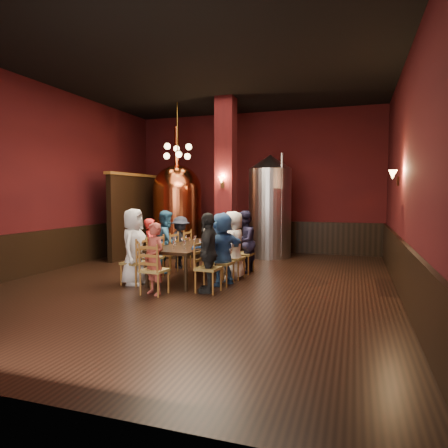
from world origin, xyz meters
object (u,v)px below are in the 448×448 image
(dining_table, at_px, (192,247))
(copper_kettle, at_px, (177,209))
(person_1, at_px, (151,248))
(person_2, at_px, (167,242))
(steel_vessel, at_px, (270,206))
(person_0, at_px, (133,247))
(rose_vase, at_px, (207,231))

(dining_table, relative_size, copper_kettle, 0.63)
(person_1, height_order, person_2, person_2)
(person_1, height_order, copper_kettle, copper_kettle)
(dining_table, xyz_separation_m, steel_vessel, (1.01, 3.52, 0.82))
(person_0, bearing_deg, person_1, -13.39)
(person_1, xyz_separation_m, copper_kettle, (-0.89, 3.30, 0.76))
(copper_kettle, distance_m, steel_vessel, 2.82)
(person_2, bearing_deg, dining_table, -131.89)
(steel_vessel, bearing_deg, person_1, -116.46)
(person_2, xyz_separation_m, rose_vase, (0.78, 0.61, 0.21))
(person_0, bearing_deg, steel_vessel, -32.48)
(dining_table, xyz_separation_m, person_0, (-0.92, -0.93, 0.10))
(person_1, bearing_deg, rose_vase, -48.16)
(dining_table, height_order, person_1, person_1)
(person_2, distance_m, copper_kettle, 2.88)
(person_0, xyz_separation_m, copper_kettle, (-0.84, 3.96, 0.64))
(steel_vessel, height_order, rose_vase, steel_vessel)
(steel_vessel, relative_size, rose_vase, 9.69)
(dining_table, xyz_separation_m, copper_kettle, (-1.77, 3.03, 0.73))
(person_0, xyz_separation_m, person_1, (0.05, 0.67, -0.12))
(person_0, relative_size, person_1, 1.18)
(dining_table, height_order, rose_vase, rose_vase)
(copper_kettle, bearing_deg, person_1, -74.83)
(person_1, xyz_separation_m, person_2, (0.05, 0.66, 0.08))
(person_1, relative_size, steel_vessel, 0.44)
(person_0, height_order, person_1, person_0)
(dining_table, relative_size, steel_vessel, 0.82)
(person_0, bearing_deg, rose_vase, -33.36)
(dining_table, height_order, steel_vessel, steel_vessel)
(person_1, distance_m, rose_vase, 1.54)
(copper_kettle, distance_m, rose_vase, 2.70)
(person_0, xyz_separation_m, rose_vase, (0.88, 1.94, 0.17))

